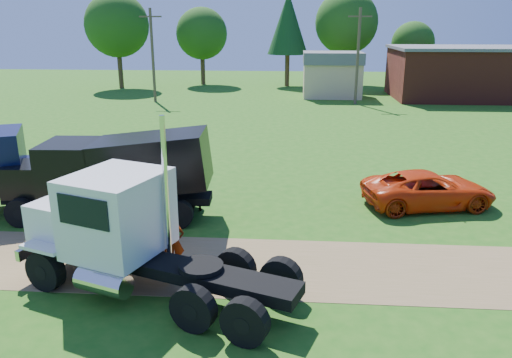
# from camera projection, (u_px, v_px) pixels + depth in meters

# --- Properties ---
(ground) EXTENTS (140.00, 140.00, 0.00)m
(ground) POSITION_uv_depth(u_px,v_px,m) (292.00, 267.00, 16.16)
(ground) COLOR #1E5913
(ground) RESTS_ON ground
(dirt_track) EXTENTS (120.00, 4.20, 0.01)m
(dirt_track) POSITION_uv_depth(u_px,v_px,m) (292.00, 267.00, 16.15)
(dirt_track) COLOR brown
(dirt_track) RESTS_ON ground
(white_semi_tractor) EXTENTS (8.65, 5.33, 5.15)m
(white_semi_tractor) POSITION_uv_depth(u_px,v_px,m) (121.00, 231.00, 14.58)
(white_semi_tractor) COLOR black
(white_semi_tractor) RESTS_ON ground
(black_dump_truck) EXTENTS (8.39, 2.94, 3.60)m
(black_dump_truck) POSITION_uv_depth(u_px,v_px,m) (115.00, 170.00, 19.79)
(black_dump_truck) COLOR black
(black_dump_truck) RESTS_ON ground
(navy_truck) EXTENTS (7.92, 5.45, 3.40)m
(navy_truck) POSITION_uv_depth(u_px,v_px,m) (14.00, 169.00, 20.86)
(navy_truck) COLOR maroon
(navy_truck) RESTS_ON ground
(orange_pickup) EXTENTS (5.97, 3.68, 1.54)m
(orange_pickup) POSITION_uv_depth(u_px,v_px,m) (429.00, 189.00, 21.33)
(orange_pickup) COLOR red
(orange_pickup) RESTS_ON ground
(spectator_a) EXTENTS (0.77, 0.63, 1.83)m
(spectator_a) POSITION_uv_depth(u_px,v_px,m) (174.00, 243.00, 15.80)
(spectator_a) COLOR #999999
(spectator_a) RESTS_ON ground
(spectator_b) EXTENTS (1.11, 1.09, 1.80)m
(spectator_b) POSITION_uv_depth(u_px,v_px,m) (191.00, 191.00, 20.73)
(spectator_b) COLOR #999999
(spectator_b) RESTS_ON ground
(brick_building) EXTENTS (15.40, 10.40, 5.30)m
(brick_building) POSITION_uv_depth(u_px,v_px,m) (467.00, 72.00, 52.16)
(brick_building) COLOR maroon
(brick_building) RESTS_ON ground
(tan_shed) EXTENTS (6.20, 5.40, 4.70)m
(tan_shed) POSITION_uv_depth(u_px,v_px,m) (332.00, 74.00, 53.23)
(tan_shed) COLOR tan
(tan_shed) RESTS_ON ground
(utility_poles) EXTENTS (42.20, 0.28, 9.00)m
(utility_poles) POSITION_uv_depth(u_px,v_px,m) (358.00, 55.00, 47.64)
(utility_poles) COLOR #453427
(utility_poles) RESTS_ON ground
(tree_row) EXTENTS (56.53, 13.18, 11.59)m
(tree_row) POSITION_uv_depth(u_px,v_px,m) (303.00, 28.00, 60.29)
(tree_row) COLOR #3A2618
(tree_row) RESTS_ON ground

